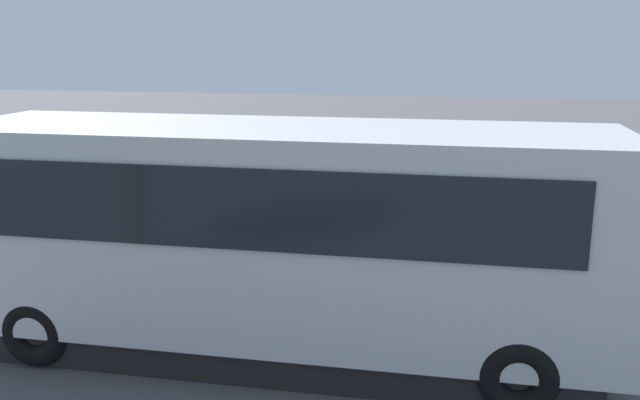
% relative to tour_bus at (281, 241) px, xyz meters
% --- Properties ---
extents(ground_plane, '(80.00, 80.00, 0.00)m').
position_rel_tour_bus_xyz_m(ground_plane, '(-0.10, -4.70, -1.64)').
color(ground_plane, '#4C4C51').
extents(tour_bus, '(9.12, 2.61, 3.25)m').
position_rel_tour_bus_xyz_m(tour_bus, '(0.00, 0.00, 0.00)').
color(tour_bus, silver).
rests_on(tour_bus, ground_plane).
extents(spectator_far_left, '(0.58, 0.35, 1.74)m').
position_rel_tour_bus_xyz_m(spectator_far_left, '(-1.42, -2.75, -0.61)').
color(spectator_far_left, black).
rests_on(spectator_far_left, ground_plane).
extents(spectator_left, '(0.58, 0.37, 1.73)m').
position_rel_tour_bus_xyz_m(spectator_left, '(-0.41, -2.85, -0.62)').
color(spectator_left, '#473823').
rests_on(spectator_left, ground_plane).
extents(spectator_centre, '(0.58, 0.37, 1.70)m').
position_rel_tour_bus_xyz_m(spectator_centre, '(0.68, -2.73, -0.63)').
color(spectator_centre, black).
rests_on(spectator_centre, ground_plane).
extents(parked_motorcycle_silver, '(2.05, 0.58, 0.99)m').
position_rel_tour_bus_xyz_m(parked_motorcycle_silver, '(1.55, -1.97, -1.16)').
color(parked_motorcycle_silver, black).
rests_on(parked_motorcycle_silver, ground_plane).
extents(stunt_motorcycle, '(2.01, 0.80, 1.23)m').
position_rel_tour_bus_xyz_m(stunt_motorcycle, '(2.29, -7.56, -1.03)').
color(stunt_motorcycle, black).
rests_on(stunt_motorcycle, ground_plane).
extents(traffic_cone, '(0.34, 0.34, 0.63)m').
position_rel_tour_bus_xyz_m(traffic_cone, '(-0.35, -6.36, -1.34)').
color(traffic_cone, orange).
rests_on(traffic_cone, ground_plane).
extents(bay_line_a, '(0.19, 4.83, 0.01)m').
position_rel_tour_bus_xyz_m(bay_line_a, '(-4.11, -5.01, -1.64)').
color(bay_line_a, white).
rests_on(bay_line_a, ground_plane).
extents(bay_line_b, '(0.16, 3.54, 0.01)m').
position_rel_tour_bus_xyz_m(bay_line_b, '(-1.14, -5.01, -1.64)').
color(bay_line_b, white).
rests_on(bay_line_b, ground_plane).
extents(bay_line_c, '(0.19, 4.85, 0.01)m').
position_rel_tour_bus_xyz_m(bay_line_c, '(1.84, -5.01, -1.64)').
color(bay_line_c, white).
rests_on(bay_line_c, ground_plane).
extents(bay_line_d, '(0.17, 3.58, 0.01)m').
position_rel_tour_bus_xyz_m(bay_line_d, '(4.81, -5.01, -1.64)').
color(bay_line_d, white).
rests_on(bay_line_d, ground_plane).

